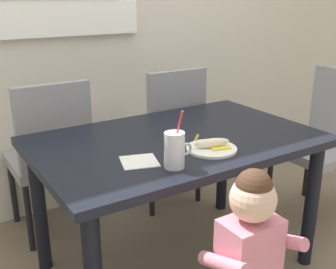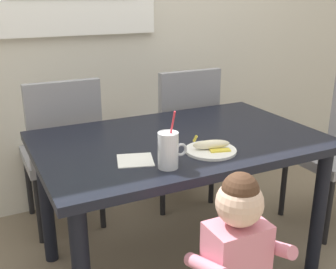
{
  "view_description": "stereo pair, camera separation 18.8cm",
  "coord_description": "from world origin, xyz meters",
  "px_view_note": "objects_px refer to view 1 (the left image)",
  "views": [
    {
      "loc": [
        -1.06,
        -1.59,
        1.41
      ],
      "look_at": [
        -0.11,
        -0.09,
        0.8
      ],
      "focal_mm": 44.02,
      "sensor_mm": 36.0,
      "label": 1
    },
    {
      "loc": [
        -0.9,
        -1.68,
        1.41
      ],
      "look_at": [
        -0.11,
        -0.09,
        0.8
      ],
      "focal_mm": 44.02,
      "sensor_mm": 36.0,
      "label": 2
    }
  ],
  "objects_px": {
    "dining_chair_left": "(51,151)",
    "peeled_banana": "(212,143)",
    "dining_chair_right": "(168,130)",
    "toddler_standing": "(250,247)",
    "snack_plate": "(211,149)",
    "dining_table": "(177,156)",
    "paper_napkin": "(139,161)",
    "milk_cup": "(175,152)",
    "dining_chair_far": "(325,135)"
  },
  "relations": [
    {
      "from": "toddler_standing",
      "to": "snack_plate",
      "type": "distance_m",
      "value": 0.5
    },
    {
      "from": "dining_table",
      "to": "dining_chair_right",
      "type": "relative_size",
      "value": 1.44
    },
    {
      "from": "snack_plate",
      "to": "peeled_banana",
      "type": "xyz_separation_m",
      "value": [
        0.01,
        0.0,
        0.03
      ]
    },
    {
      "from": "dining_table",
      "to": "peeled_banana",
      "type": "relative_size",
      "value": 7.88
    },
    {
      "from": "dining_chair_right",
      "to": "dining_chair_far",
      "type": "distance_m",
      "value": 1.03
    },
    {
      "from": "peeled_banana",
      "to": "paper_napkin",
      "type": "relative_size",
      "value": 1.17
    },
    {
      "from": "dining_chair_right",
      "to": "milk_cup",
      "type": "xyz_separation_m",
      "value": [
        -0.56,
        -0.94,
        0.27
      ]
    },
    {
      "from": "dining_chair_far",
      "to": "paper_napkin",
      "type": "height_order",
      "value": "dining_chair_far"
    },
    {
      "from": "milk_cup",
      "to": "peeled_banana",
      "type": "height_order",
      "value": "milk_cup"
    },
    {
      "from": "toddler_standing",
      "to": "peeled_banana",
      "type": "height_order",
      "value": "toddler_standing"
    },
    {
      "from": "milk_cup",
      "to": "dining_table",
      "type": "bearing_deg",
      "value": 54.85
    },
    {
      "from": "dining_table",
      "to": "paper_napkin",
      "type": "bearing_deg",
      "value": -150.19
    },
    {
      "from": "dining_chair_far",
      "to": "snack_plate",
      "type": "relative_size",
      "value": 4.17
    },
    {
      "from": "dining_chair_right",
      "to": "peeled_banana",
      "type": "relative_size",
      "value": 5.47
    },
    {
      "from": "snack_plate",
      "to": "paper_napkin",
      "type": "height_order",
      "value": "snack_plate"
    },
    {
      "from": "dining_chair_far",
      "to": "milk_cup",
      "type": "relative_size",
      "value": 3.87
    },
    {
      "from": "dining_chair_right",
      "to": "milk_cup",
      "type": "relative_size",
      "value": 3.87
    },
    {
      "from": "dining_chair_left",
      "to": "snack_plate",
      "type": "relative_size",
      "value": 4.17
    },
    {
      "from": "dining_chair_right",
      "to": "milk_cup",
      "type": "height_order",
      "value": "milk_cup"
    },
    {
      "from": "dining_chair_left",
      "to": "dining_chair_right",
      "type": "bearing_deg",
      "value": 178.09
    },
    {
      "from": "dining_chair_left",
      "to": "peeled_banana",
      "type": "xyz_separation_m",
      "value": [
        0.48,
        -0.89,
        0.23
      ]
    },
    {
      "from": "dining_table",
      "to": "dining_chair_right",
      "type": "bearing_deg",
      "value": 61.38
    },
    {
      "from": "dining_chair_right",
      "to": "snack_plate",
      "type": "distance_m",
      "value": 0.94
    },
    {
      "from": "dining_table",
      "to": "snack_plate",
      "type": "xyz_separation_m",
      "value": [
        0.03,
        -0.23,
        0.11
      ]
    },
    {
      "from": "milk_cup",
      "to": "snack_plate",
      "type": "bearing_deg",
      "value": 16.54
    },
    {
      "from": "toddler_standing",
      "to": "paper_napkin",
      "type": "height_order",
      "value": "toddler_standing"
    },
    {
      "from": "dining_table",
      "to": "dining_chair_left",
      "type": "bearing_deg",
      "value": 123.58
    },
    {
      "from": "toddler_standing",
      "to": "dining_chair_far",
      "type": "bearing_deg",
      "value": 27.03
    },
    {
      "from": "dining_chair_far",
      "to": "toddler_standing",
      "type": "bearing_deg",
      "value": -62.97
    },
    {
      "from": "dining_chair_right",
      "to": "snack_plate",
      "type": "relative_size",
      "value": 4.17
    },
    {
      "from": "toddler_standing",
      "to": "peeled_banana",
      "type": "xyz_separation_m",
      "value": [
        0.15,
        0.43,
        0.25
      ]
    },
    {
      "from": "dining_chair_left",
      "to": "dining_chair_far",
      "type": "xyz_separation_m",
      "value": [
        1.59,
        -0.68,
        0.0
      ]
    },
    {
      "from": "dining_chair_left",
      "to": "toddler_standing",
      "type": "distance_m",
      "value": 1.36
    },
    {
      "from": "toddler_standing",
      "to": "peeled_banana",
      "type": "bearing_deg",
      "value": 70.35
    },
    {
      "from": "toddler_standing",
      "to": "milk_cup",
      "type": "bearing_deg",
      "value": 105.94
    },
    {
      "from": "dining_chair_far",
      "to": "peeled_banana",
      "type": "bearing_deg",
      "value": -79.04
    },
    {
      "from": "dining_chair_right",
      "to": "paper_napkin",
      "type": "relative_size",
      "value": 6.4
    },
    {
      "from": "toddler_standing",
      "to": "snack_plate",
      "type": "relative_size",
      "value": 3.64
    },
    {
      "from": "snack_plate",
      "to": "milk_cup",
      "type": "bearing_deg",
      "value": -163.46
    },
    {
      "from": "dining_table",
      "to": "dining_chair_right",
      "type": "height_order",
      "value": "dining_chair_right"
    },
    {
      "from": "dining_chair_left",
      "to": "peeled_banana",
      "type": "relative_size",
      "value": 5.47
    },
    {
      "from": "milk_cup",
      "to": "toddler_standing",
      "type": "bearing_deg",
      "value": -74.06
    },
    {
      "from": "milk_cup",
      "to": "snack_plate",
      "type": "xyz_separation_m",
      "value": [
        0.25,
        0.07,
        -0.06
      ]
    },
    {
      "from": "dining_chair_right",
      "to": "peeled_banana",
      "type": "height_order",
      "value": "dining_chair_right"
    },
    {
      "from": "toddler_standing",
      "to": "paper_napkin",
      "type": "relative_size",
      "value": 5.59
    },
    {
      "from": "snack_plate",
      "to": "dining_chair_left",
      "type": "bearing_deg",
      "value": 118.04
    },
    {
      "from": "snack_plate",
      "to": "paper_napkin",
      "type": "relative_size",
      "value": 1.53
    },
    {
      "from": "dining_chair_left",
      "to": "peeled_banana",
      "type": "bearing_deg",
      "value": 118.38
    },
    {
      "from": "paper_napkin",
      "to": "peeled_banana",
      "type": "bearing_deg",
      "value": -8.32
    },
    {
      "from": "dining_chair_left",
      "to": "dining_chair_right",
      "type": "relative_size",
      "value": 1.0
    }
  ]
}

